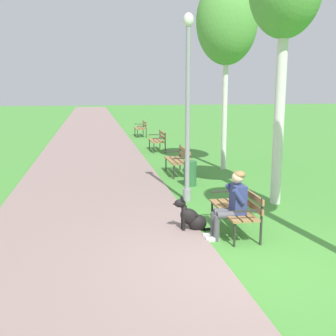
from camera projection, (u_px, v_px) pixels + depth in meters
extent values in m
plane|color=#478E38|center=(249.00, 264.00, 6.51)|extent=(120.00, 120.00, 0.00)
cube|color=gray|center=(91.00, 127.00, 29.26)|extent=(4.08, 60.00, 0.04)
cube|color=olive|center=(224.00, 210.00, 7.81)|extent=(0.14, 1.50, 0.04)
cube|color=olive|center=(233.00, 210.00, 7.84)|extent=(0.14, 1.50, 0.04)
cube|color=olive|center=(242.00, 209.00, 7.87)|extent=(0.14, 1.50, 0.04)
cube|color=olive|center=(247.00, 202.00, 7.86)|extent=(0.04, 1.50, 0.11)
cube|color=olive|center=(248.00, 193.00, 7.83)|extent=(0.04, 1.50, 0.11)
cylinder|color=#2D2B28|center=(212.00, 211.00, 8.51)|extent=(0.04, 0.04, 0.45)
cylinder|color=#2D2B28|center=(235.00, 201.00, 8.56)|extent=(0.04, 0.04, 0.85)
cube|color=#2D2B28|center=(222.00, 192.00, 8.47)|extent=(0.45, 0.04, 0.03)
cylinder|color=#2D2B28|center=(235.00, 234.00, 7.18)|extent=(0.04, 0.04, 0.45)
cylinder|color=#2D2B28|center=(261.00, 222.00, 7.23)|extent=(0.04, 0.04, 0.85)
cube|color=#2D2B28|center=(246.00, 211.00, 7.14)|extent=(0.45, 0.04, 0.03)
cube|color=olive|center=(171.00, 161.00, 13.12)|extent=(0.14, 1.50, 0.04)
cube|color=olive|center=(176.00, 160.00, 13.15)|extent=(0.14, 1.50, 0.04)
cube|color=olive|center=(181.00, 160.00, 13.18)|extent=(0.14, 1.50, 0.04)
cube|color=olive|center=(185.00, 156.00, 13.17)|extent=(0.04, 1.50, 0.11)
cube|color=olive|center=(185.00, 150.00, 13.14)|extent=(0.04, 1.50, 0.11)
cylinder|color=#2D2B28|center=(166.00, 164.00, 13.82)|extent=(0.04, 0.04, 0.45)
cylinder|color=#2D2B28|center=(180.00, 157.00, 13.87)|extent=(0.04, 0.04, 0.85)
cube|color=#2D2B28|center=(172.00, 152.00, 13.78)|extent=(0.45, 0.04, 0.03)
cylinder|color=#2D2B28|center=(174.00, 172.00, 12.49)|extent=(0.04, 0.04, 0.45)
cylinder|color=#2D2B28|center=(190.00, 165.00, 12.53)|extent=(0.04, 0.04, 0.85)
cube|color=#2D2B28|center=(181.00, 158.00, 12.45)|extent=(0.45, 0.04, 0.03)
cube|color=olive|center=(152.00, 141.00, 18.03)|extent=(0.14, 1.50, 0.04)
cube|color=olive|center=(156.00, 141.00, 18.06)|extent=(0.14, 1.50, 0.04)
cube|color=olive|center=(160.00, 140.00, 18.10)|extent=(0.14, 1.50, 0.04)
cube|color=olive|center=(162.00, 137.00, 18.09)|extent=(0.04, 1.50, 0.11)
cube|color=olive|center=(162.00, 133.00, 18.05)|extent=(0.04, 1.50, 0.11)
cylinder|color=#2D2B28|center=(149.00, 144.00, 18.74)|extent=(0.04, 0.04, 0.45)
cylinder|color=#2D2B28|center=(160.00, 139.00, 18.79)|extent=(0.04, 0.04, 0.85)
cube|color=#2D2B28|center=(154.00, 135.00, 18.70)|extent=(0.45, 0.04, 0.03)
cylinder|color=#2D2B28|center=(154.00, 148.00, 17.41)|extent=(0.04, 0.04, 0.45)
cylinder|color=#2D2B28|center=(165.00, 143.00, 17.45)|extent=(0.04, 0.04, 0.85)
cube|color=#2D2B28|center=(159.00, 138.00, 17.36)|extent=(0.45, 0.04, 0.03)
cube|color=olive|center=(137.00, 128.00, 23.44)|extent=(0.14, 1.50, 0.04)
cube|color=olive|center=(140.00, 128.00, 23.47)|extent=(0.14, 1.50, 0.04)
cube|color=olive|center=(143.00, 128.00, 23.50)|extent=(0.14, 1.50, 0.04)
cube|color=olive|center=(145.00, 126.00, 23.49)|extent=(0.04, 1.50, 0.11)
cube|color=olive|center=(145.00, 123.00, 23.46)|extent=(0.04, 1.50, 0.11)
cylinder|color=#2D2B28|center=(135.00, 131.00, 24.14)|extent=(0.04, 0.04, 0.45)
cylinder|color=#2D2B28|center=(143.00, 128.00, 24.19)|extent=(0.04, 0.04, 0.85)
cube|color=#2D2B28|center=(138.00, 124.00, 24.10)|extent=(0.45, 0.04, 0.03)
cylinder|color=#2D2B28|center=(138.00, 134.00, 22.81)|extent=(0.04, 0.04, 0.45)
cylinder|color=#2D2B28|center=(146.00, 130.00, 22.85)|extent=(0.04, 0.04, 0.85)
cube|color=#2D2B28|center=(141.00, 126.00, 22.77)|extent=(0.45, 0.04, 0.03)
cylinder|color=#4C4C51|center=(225.00, 212.00, 7.64)|extent=(0.42, 0.14, 0.14)
cylinder|color=#4C4C51|center=(213.00, 225.00, 7.65)|extent=(0.11, 0.11, 0.47)
cube|color=silver|center=(209.00, 235.00, 7.67)|extent=(0.24, 0.09, 0.07)
cylinder|color=#4C4C51|center=(228.00, 215.00, 7.45)|extent=(0.42, 0.14, 0.14)
cylinder|color=#4C4C51|center=(217.00, 228.00, 7.46)|extent=(0.11, 0.11, 0.47)
cube|color=silver|center=(212.00, 239.00, 7.48)|extent=(0.24, 0.09, 0.07)
cube|color=navy|center=(238.00, 199.00, 7.53)|extent=(0.22, 0.36, 0.52)
cylinder|color=navy|center=(231.00, 191.00, 7.70)|extent=(0.25, 0.09, 0.30)
cylinder|color=navy|center=(239.00, 197.00, 7.31)|extent=(0.25, 0.09, 0.30)
sphere|color=beige|center=(238.00, 177.00, 7.45)|extent=(0.21, 0.21, 0.21)
ellipsoid|color=olive|center=(239.00, 175.00, 7.45)|extent=(0.22, 0.23, 0.14)
ellipsoid|color=black|center=(197.00, 223.00, 8.00)|extent=(0.37, 0.29, 0.32)
ellipsoid|color=black|center=(190.00, 217.00, 7.95)|extent=(0.50, 0.23, 0.48)
ellipsoid|color=black|center=(192.00, 215.00, 7.95)|extent=(0.36, 0.20, 0.27)
cylinder|color=black|center=(182.00, 221.00, 8.01)|extent=(0.06, 0.06, 0.38)
cylinder|color=black|center=(184.00, 223.00, 7.89)|extent=(0.06, 0.06, 0.38)
cylinder|color=black|center=(184.00, 210.00, 7.91)|extent=(0.11, 0.17, 0.19)
ellipsoid|color=black|center=(180.00, 203.00, 7.87)|extent=(0.22, 0.15, 0.16)
cone|color=black|center=(175.00, 204.00, 7.86)|extent=(0.10, 0.09, 0.09)
cone|color=black|center=(182.00, 197.00, 7.90)|extent=(0.06, 0.06, 0.09)
cone|color=black|center=(183.00, 199.00, 7.82)|extent=(0.06, 0.06, 0.09)
cylinder|color=black|center=(207.00, 229.00, 8.06)|extent=(0.28, 0.05, 0.04)
cylinder|color=gray|center=(187.00, 195.00, 10.14)|extent=(0.20, 0.20, 0.30)
cylinder|color=gray|center=(188.00, 117.00, 9.78)|extent=(0.11, 0.11, 4.08)
ellipsoid|color=silver|center=(189.00, 20.00, 9.37)|extent=(0.24, 0.24, 0.32)
cylinder|color=silver|center=(279.00, 115.00, 9.55)|extent=(0.24, 0.24, 4.20)
cylinder|color=silver|center=(225.00, 110.00, 13.71)|extent=(0.17, 0.17, 3.95)
ellipsoid|color=#569E42|center=(227.00, 21.00, 13.18)|extent=(1.96, 1.80, 2.72)
cylinder|color=#2D6638|center=(190.00, 173.00, 11.65)|extent=(0.36, 0.36, 0.70)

